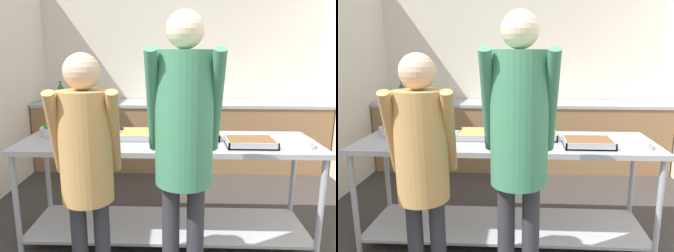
# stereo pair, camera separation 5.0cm
# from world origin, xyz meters

# --- Properties ---
(wall_rear) EXTENTS (4.10, 0.06, 2.65)m
(wall_rear) POSITION_xyz_m (0.00, 3.97, 1.32)
(wall_rear) COLOR beige
(wall_rear) RESTS_ON ground_plane
(back_counter) EXTENTS (3.94, 0.65, 0.93)m
(back_counter) POSITION_xyz_m (-0.00, 3.60, 0.47)
(back_counter) COLOR olive
(back_counter) RESTS_ON ground_plane
(serving_counter) EXTENTS (2.41, 0.72, 0.88)m
(serving_counter) POSITION_xyz_m (-0.10, 1.71, 0.60)
(serving_counter) COLOR #9EA0A8
(serving_counter) RESTS_ON ground_plane
(broccoli_bowl) EXTENTS (0.26, 0.26, 0.12)m
(broccoli_bowl) POSITION_xyz_m (-1.09, 1.87, 0.93)
(broccoli_bowl) COLOR #B2B2B7
(broccoli_bowl) RESTS_ON serving_counter
(sauce_pan) EXTENTS (0.39, 0.25, 0.09)m
(sauce_pan) POSITION_xyz_m (-0.74, 1.77, 0.93)
(sauce_pan) COLOR #9EA0A8
(sauce_pan) RESTS_ON serving_counter
(serving_tray_greens) EXTENTS (0.37, 0.32, 0.05)m
(serving_tray_greens) POSITION_xyz_m (-0.33, 1.80, 0.91)
(serving_tray_greens) COLOR #9EA0A8
(serving_tray_greens) RESTS_ON serving_counter
(serving_tray_vegetables) EXTENTS (0.43, 0.28, 0.05)m
(serving_tray_vegetables) POSITION_xyz_m (0.11, 1.80, 0.91)
(serving_tray_vegetables) COLOR #9EA0A8
(serving_tray_vegetables) RESTS_ON serving_counter
(serving_tray_roast) EXTENTS (0.37, 0.28, 0.05)m
(serving_tray_roast) POSITION_xyz_m (0.54, 1.58, 0.91)
(serving_tray_roast) COLOR #9EA0A8
(serving_tray_roast) RESTS_ON serving_counter
(plate_stack) EXTENTS (0.25, 0.25, 0.06)m
(plate_stack) POSITION_xyz_m (0.89, 1.55, 0.91)
(plate_stack) COLOR white
(plate_stack) RESTS_ON serving_counter
(guest_serving_left) EXTENTS (0.42, 0.34, 1.81)m
(guest_serving_left) POSITION_xyz_m (0.02, 0.94, 1.13)
(guest_serving_left) COLOR #2D2D33
(guest_serving_left) RESTS_ON ground_plane
(guest_serving_right) EXTENTS (0.44, 0.36, 1.58)m
(guest_serving_right) POSITION_xyz_m (-0.55, 0.93, 0.99)
(guest_serving_right) COLOR #2D2D33
(guest_serving_right) RESTS_ON ground_plane
(water_bottle) EXTENTS (0.08, 0.08, 0.28)m
(water_bottle) POSITION_xyz_m (-1.65, 3.59, 1.06)
(water_bottle) COLOR #23602D
(water_bottle) RESTS_ON back_counter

